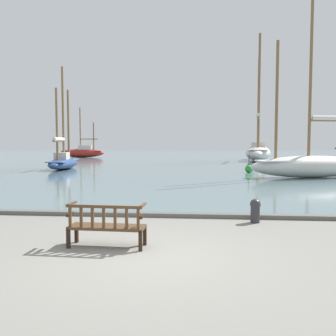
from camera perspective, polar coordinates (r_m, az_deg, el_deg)
The scene contains 10 objects.
ground_plane at distance 7.40m, azimuth -3.41°, elevation -13.39°, with size 160.00×160.00×0.00m, color gray.
harbor_water at distance 51.04m, azimuth 3.90°, elevation 1.64°, with size 100.00×80.00×0.08m, color slate.
quay_edge_kerb at distance 11.09m, azimuth -0.45°, elevation -7.14°, with size 40.00×0.30×0.12m, color #5B5954.
park_bench at distance 8.03m, azimuth -9.36°, elevation -8.57°, with size 1.62×0.60×0.92m.
sailboat_mid_port at distance 29.99m, azimuth -15.67°, elevation 1.15°, with size 2.37×6.16×7.84m.
sailboat_far_port at distance 23.70m, azimuth 20.99°, elevation 0.66°, with size 7.70×3.51×10.80m.
sailboat_nearest_starboard at distance 43.05m, azimuth 13.56°, elevation 2.77°, with size 4.27×10.79×14.04m.
sailboat_far_starboard at distance 50.86m, azimuth -12.98°, elevation 2.39°, with size 5.97×2.39×6.55m.
mooring_bollard at distance 10.54m, azimuth 13.15°, elevation -6.16°, with size 0.29×0.29×0.65m.
channel_buoy at distance 25.96m, azimuth 12.22°, elevation -0.12°, with size 0.53×0.53×1.23m.
Camera 1 is at (1.05, -6.98, 2.22)m, focal length 40.00 mm.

